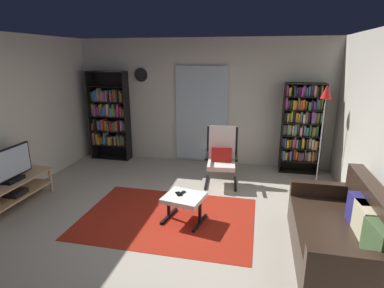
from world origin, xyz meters
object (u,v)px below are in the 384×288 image
(tv_stand, at_px, (14,190))
(tv_remote, at_px, (182,193))
(bookshelf_near_tv, at_px, (109,117))
(lounge_armchair, at_px, (222,154))
(cell_phone, at_px, (179,194))
(television, at_px, (10,166))
(floor_lamp_by_shelf, at_px, (325,105))
(leather_sofa, at_px, (343,235))
(wall_clock, at_px, (141,75))
(bookshelf_near_sofa, at_px, (301,126))
(ottoman, at_px, (184,200))

(tv_stand, distance_m, tv_remote, 2.56)
(bookshelf_near_tv, bearing_deg, tv_stand, -97.14)
(lounge_armchair, distance_m, cell_phone, 1.54)
(tv_stand, relative_size, television, 1.69)
(cell_phone, bearing_deg, floor_lamp_by_shelf, 7.65)
(leather_sofa, xyz_separation_m, wall_clock, (-3.50, 3.01, 1.53))
(tv_stand, height_order, floor_lamp_by_shelf, floor_lamp_by_shelf)
(cell_phone, bearing_deg, tv_stand, 151.34)
(bookshelf_near_sofa, bearing_deg, wall_clock, 176.89)
(television, height_order, cell_phone, television)
(floor_lamp_by_shelf, bearing_deg, ottoman, -137.41)
(bookshelf_near_tv, relative_size, leather_sofa, 1.12)
(ottoman, bearing_deg, bookshelf_near_tv, 133.57)
(bookshelf_near_tv, relative_size, cell_phone, 13.81)
(tv_stand, relative_size, bookshelf_near_tv, 0.70)
(bookshelf_near_sofa, relative_size, ottoman, 2.93)
(tv_stand, bearing_deg, ottoman, 3.77)
(television, distance_m, bookshelf_near_tv, 2.59)
(tv_stand, bearing_deg, floor_lamp_by_shelf, 23.86)
(floor_lamp_by_shelf, bearing_deg, bookshelf_near_sofa, 120.34)
(floor_lamp_by_shelf, bearing_deg, tv_stand, -156.14)
(leather_sofa, xyz_separation_m, cell_phone, (-2.03, 0.48, 0.07))
(television, bearing_deg, cell_phone, 4.71)
(bookshelf_near_sofa, bearing_deg, cell_phone, -128.12)
(tv_stand, xyz_separation_m, leather_sofa, (4.54, -0.28, 0.02))
(bookshelf_near_sofa, bearing_deg, floor_lamp_by_shelf, -59.66)
(bookshelf_near_tv, height_order, leather_sofa, bookshelf_near_tv)
(television, height_order, floor_lamp_by_shelf, floor_lamp_by_shelf)
(lounge_armchair, distance_m, ottoman, 1.56)
(television, bearing_deg, bookshelf_near_tv, 82.91)
(lounge_armchair, xyz_separation_m, ottoman, (-0.33, -1.51, -0.22))
(bookshelf_near_tv, height_order, lounge_armchair, bookshelf_near_tv)
(tv_stand, xyz_separation_m, bookshelf_near_tv, (0.32, 2.56, 0.65))
(television, relative_size, tv_remote, 5.56)
(ottoman, relative_size, floor_lamp_by_shelf, 0.34)
(floor_lamp_by_shelf, bearing_deg, leather_sofa, -92.34)
(ottoman, relative_size, tv_remote, 4.17)
(bookshelf_near_sofa, distance_m, cell_phone, 3.03)
(tv_stand, distance_m, leather_sofa, 4.55)
(lounge_armchair, bearing_deg, leather_sofa, -50.48)
(ottoman, bearing_deg, wall_clock, 121.30)
(bookshelf_near_sofa, height_order, cell_phone, bookshelf_near_sofa)
(ottoman, bearing_deg, floor_lamp_by_shelf, 42.59)
(leather_sofa, bearing_deg, tv_remote, 165.66)
(bookshelf_near_sofa, bearing_deg, tv_stand, -149.64)
(wall_clock, bearing_deg, bookshelf_near_sofa, -3.11)
(television, bearing_deg, leather_sofa, -3.51)
(bookshelf_near_sofa, bearing_deg, tv_remote, -127.88)
(wall_clock, bearing_deg, cell_phone, -59.73)
(wall_clock, bearing_deg, bookshelf_near_tv, -166.80)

